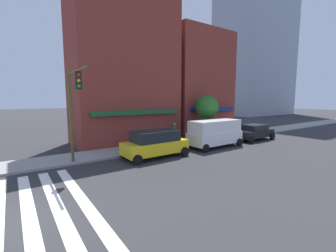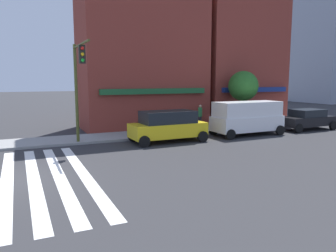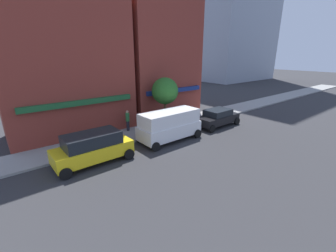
{
  "view_description": "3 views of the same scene",
  "coord_description": "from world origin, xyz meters",
  "px_view_note": "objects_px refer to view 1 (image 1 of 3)",
  "views": [
    {
      "loc": [
        0.67,
        -8.68,
        4.19
      ],
      "look_at": [
        10.97,
        6.0,
        2.0
      ],
      "focal_mm": 24.0,
      "sensor_mm": 36.0,
      "label": 1
    },
    {
      "loc": [
        0.55,
        -13.53,
        3.86
      ],
      "look_at": [
        8.95,
        4.7,
        1.0
      ],
      "focal_mm": 35.0,
      "sensor_mm": 36.0,
      "label": 2
    },
    {
      "loc": [
        4.64,
        -8.07,
        6.55
      ],
      "look_at": [
        14.86,
        4.7,
        1.2
      ],
      "focal_mm": 24.0,
      "sensor_mm": 36.0,
      "label": 3
    }
  ],
  "objects_px": {
    "sedan_black": "(254,132)",
    "street_tree": "(207,107)",
    "traffic_signal": "(74,102)",
    "suv_yellow": "(155,143)",
    "pedestrian_green_top": "(174,131)",
    "van_white": "(215,132)"
  },
  "relations": [
    {
      "from": "sedan_black",
      "to": "street_tree",
      "type": "relative_size",
      "value": 1.01
    },
    {
      "from": "traffic_signal",
      "to": "street_tree",
      "type": "xyz_separation_m",
      "value": [
        13.01,
        2.08,
        -0.68
      ]
    },
    {
      "from": "traffic_signal",
      "to": "suv_yellow",
      "type": "relative_size",
      "value": 1.24
    },
    {
      "from": "traffic_signal",
      "to": "pedestrian_green_top",
      "type": "height_order",
      "value": "traffic_signal"
    },
    {
      "from": "traffic_signal",
      "to": "pedestrian_green_top",
      "type": "xyz_separation_m",
      "value": [
        9.66,
        2.99,
        -2.94
      ]
    },
    {
      "from": "traffic_signal",
      "to": "suv_yellow",
      "type": "height_order",
      "value": "traffic_signal"
    },
    {
      "from": "van_white",
      "to": "sedan_black",
      "type": "xyz_separation_m",
      "value": [
        5.74,
        0.0,
        -0.44
      ]
    },
    {
      "from": "suv_yellow",
      "to": "sedan_black",
      "type": "xyz_separation_m",
      "value": [
        11.82,
        -0.0,
        -0.19
      ]
    },
    {
      "from": "sedan_black",
      "to": "pedestrian_green_top",
      "type": "relative_size",
      "value": 2.51
    },
    {
      "from": "traffic_signal",
      "to": "suv_yellow",
      "type": "distance_m",
      "value": 6.04
    },
    {
      "from": "street_tree",
      "to": "traffic_signal",
      "type": "bearing_deg",
      "value": -170.93
    },
    {
      "from": "pedestrian_green_top",
      "to": "sedan_black",
      "type": "bearing_deg",
      "value": 165.89
    },
    {
      "from": "sedan_black",
      "to": "street_tree",
      "type": "height_order",
      "value": "street_tree"
    },
    {
      "from": "traffic_signal",
      "to": "street_tree",
      "type": "height_order",
      "value": "traffic_signal"
    },
    {
      "from": "traffic_signal",
      "to": "street_tree",
      "type": "relative_size",
      "value": 1.34
    },
    {
      "from": "suv_yellow",
      "to": "pedestrian_green_top",
      "type": "relative_size",
      "value": 2.67
    },
    {
      "from": "traffic_signal",
      "to": "suv_yellow",
      "type": "bearing_deg",
      "value": -7.93
    },
    {
      "from": "van_white",
      "to": "street_tree",
      "type": "relative_size",
      "value": 1.15
    },
    {
      "from": "suv_yellow",
      "to": "pedestrian_green_top",
      "type": "distance_m",
      "value": 5.81
    },
    {
      "from": "street_tree",
      "to": "suv_yellow",
      "type": "bearing_deg",
      "value": -160.27
    },
    {
      "from": "van_white",
      "to": "pedestrian_green_top",
      "type": "xyz_separation_m",
      "value": [
        -1.61,
        3.71,
        -0.21
      ]
    },
    {
      "from": "suv_yellow",
      "to": "sedan_black",
      "type": "relative_size",
      "value": 1.07
    }
  ]
}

